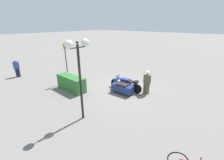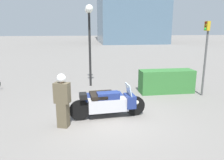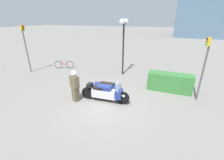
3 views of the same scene
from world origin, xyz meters
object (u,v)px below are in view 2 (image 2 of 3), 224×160
object	(u,v)px
officer_rider	(62,99)
twin_lamp_post	(89,23)
police_motorcycle	(107,101)
hedge_bush_curbside	(166,81)
traffic_light_near	(206,48)

from	to	relation	value
officer_rider	twin_lamp_post	xyz separation A→B (m)	(1.10, 4.92, 2.39)
police_motorcycle	hedge_bush_curbside	bearing A→B (deg)	31.59
twin_lamp_post	police_motorcycle	bearing A→B (deg)	-84.57
hedge_bush_curbside	twin_lamp_post	world-z (taller)	twin_lamp_post
twin_lamp_post	traffic_light_near	world-z (taller)	twin_lamp_post
hedge_bush_curbside	twin_lamp_post	distance (m)	4.83
officer_rider	traffic_light_near	size ratio (longest dim) A/B	0.51
officer_rider	traffic_light_near	distance (m)	6.69
police_motorcycle	traffic_light_near	distance (m)	5.17
twin_lamp_post	traffic_light_near	size ratio (longest dim) A/B	1.24
police_motorcycle	hedge_bush_curbside	world-z (taller)	police_motorcycle
police_motorcycle	hedge_bush_curbside	distance (m)	3.91
traffic_light_near	hedge_bush_curbside	bearing A→B (deg)	-24.13
hedge_bush_curbside	traffic_light_near	distance (m)	2.30
officer_rider	twin_lamp_post	distance (m)	5.58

